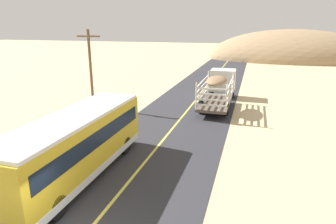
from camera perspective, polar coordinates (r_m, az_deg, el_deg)
The scene contains 4 objects.
livestock_truck at distance 29.59m, azimuth 10.11°, elevation 5.36°, with size 2.53×9.70×3.02m.
bus at distance 15.25m, azimuth -17.35°, elevation -6.00°, with size 2.54×10.00×3.21m.
power_pole_mid at distance 27.55m, azimuth -14.78°, elevation 8.50°, with size 2.20×0.24×7.04m.
distant_hill at distance 71.84m, azimuth 22.64°, elevation 9.37°, with size 36.53×21.15×13.08m, color #997C5A.
Camera 1 is at (5.44, -6.99, 7.39)m, focal length 31.46 mm.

